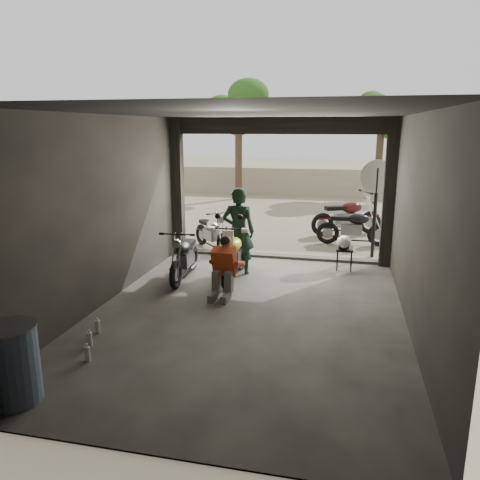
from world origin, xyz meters
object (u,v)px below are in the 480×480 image
at_px(outside_bike_b, 347,213).
at_px(sign_post, 376,193).
at_px(oil_drum, 12,365).
at_px(outside_bike_a, 212,230).
at_px(main_bike, 235,250).
at_px(helmet, 344,242).
at_px(rider, 238,232).
at_px(mechanic, 223,270).
at_px(stool, 345,252).
at_px(left_bike, 184,254).
at_px(outside_bike_c, 354,224).

bearing_deg(outside_bike_b, sign_post, 170.65).
relative_size(outside_bike_b, sign_post, 0.80).
bearing_deg(oil_drum, outside_bike_a, 87.64).
relative_size(main_bike, oil_drum, 1.94).
bearing_deg(oil_drum, helmet, 59.08).
relative_size(rider, mechanic, 1.70).
bearing_deg(oil_drum, mechanic, 68.89).
height_order(main_bike, stool, main_bike).
bearing_deg(left_bike, outside_bike_a, 89.17).
xyz_separation_m(left_bike, oil_drum, (-0.39, -4.56, -0.07)).
relative_size(main_bike, outside_bike_a, 1.16).
distance_m(mechanic, oil_drum, 3.93).
bearing_deg(helmet, left_bike, -151.45).
height_order(outside_bike_c, sign_post, sign_post).
height_order(outside_bike_b, rider, rider).
height_order(outside_bike_c, stool, outside_bike_c).
bearing_deg(outside_bike_b, left_bike, 122.23).
distance_m(main_bike, outside_bike_a, 2.33).
relative_size(outside_bike_a, outside_bike_b, 0.83).
distance_m(outside_bike_a, outside_bike_b, 4.10).
bearing_deg(sign_post, helmet, -141.17).
xyz_separation_m(outside_bike_c, mechanic, (-2.30, -4.52, -0.02)).
distance_m(main_bike, left_bike, 1.01).
relative_size(outside_bike_a, helmet, 4.81).
relative_size(outside_bike_c, rider, 0.90).
xyz_separation_m(outside_bike_b, helmet, (-0.05, -3.53, 0.01)).
relative_size(outside_bike_c, mechanic, 1.53).
distance_m(left_bike, outside_bike_b, 5.75).
relative_size(outside_bike_a, stool, 3.15).
bearing_deg(helmet, outside_bike_c, 90.87).
height_order(main_bike, outside_bike_a, main_bike).
relative_size(rider, sign_post, 0.80).
xyz_separation_m(main_bike, rider, (0.01, 0.31, 0.32)).
distance_m(main_bike, helmet, 2.36).
height_order(main_bike, mechanic, main_bike).
bearing_deg(outside_bike_a, main_bike, -104.64).
relative_size(main_bike, outside_bike_c, 1.08).
bearing_deg(rider, left_bike, 26.33).
distance_m(stool, oil_drum, 6.84).
xyz_separation_m(rider, sign_post, (2.79, 1.97, 0.62)).
bearing_deg(main_bike, sign_post, 38.70).
bearing_deg(oil_drum, outside_bike_b, 69.26).
xyz_separation_m(outside_bike_a, mechanic, (1.13, -3.21, 0.02)).
height_order(left_bike, helmet, left_bike).
distance_m(stool, sign_post, 1.78).
xyz_separation_m(left_bike, outside_bike_b, (3.16, 4.80, 0.09)).
bearing_deg(mechanic, outside_bike_a, 112.02).
bearing_deg(main_bike, oil_drum, -106.23).
xyz_separation_m(outside_bike_c, oil_drum, (-3.72, -8.19, -0.10)).
xyz_separation_m(outside_bike_b, outside_bike_c, (0.17, -1.18, -0.07)).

